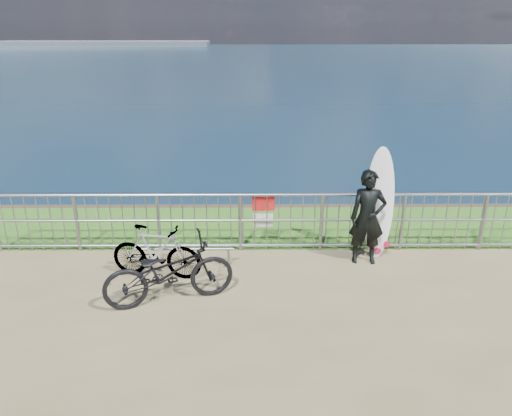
{
  "coord_description": "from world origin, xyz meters",
  "views": [
    {
      "loc": [
        -0.26,
        -6.87,
        4.11
      ],
      "look_at": [
        -0.21,
        1.2,
        1.0
      ],
      "focal_mm": 35.0,
      "sensor_mm": 36.0,
      "label": 1
    }
  ],
  "objects_px": {
    "surfer": "(368,218)",
    "bicycle_near": "(169,272)",
    "surfboard": "(379,207)",
    "bicycle_far": "(156,252)"
  },
  "relations": [
    {
      "from": "surfboard",
      "to": "bicycle_far",
      "type": "xyz_separation_m",
      "value": [
        -3.86,
        -0.85,
        -0.46
      ]
    },
    {
      "from": "surfer",
      "to": "bicycle_near",
      "type": "bearing_deg",
      "value": -154.66
    },
    {
      "from": "surfer",
      "to": "bicycle_far",
      "type": "height_order",
      "value": "surfer"
    },
    {
      "from": "surfer",
      "to": "bicycle_far",
      "type": "bearing_deg",
      "value": -168.47
    },
    {
      "from": "surfer",
      "to": "bicycle_near",
      "type": "height_order",
      "value": "surfer"
    },
    {
      "from": "bicycle_far",
      "to": "surfboard",
      "type": "bearing_deg",
      "value": -67.03
    },
    {
      "from": "surfer",
      "to": "surfboard",
      "type": "bearing_deg",
      "value": 53.1
    },
    {
      "from": "surfboard",
      "to": "bicycle_near",
      "type": "distance_m",
      "value": 3.91
    },
    {
      "from": "bicycle_far",
      "to": "surfer",
      "type": "bearing_deg",
      "value": -70.98
    },
    {
      "from": "surfboard",
      "to": "bicycle_near",
      "type": "relative_size",
      "value": 1.01
    }
  ]
}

